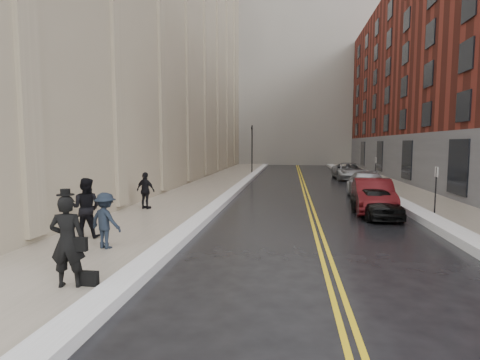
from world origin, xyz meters
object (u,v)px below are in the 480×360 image
(car_silver_near, at_px, (368,186))
(pedestrian_a, at_px, (86,208))
(car_silver_far, at_px, (349,171))
(pedestrian_main, at_px, (68,241))
(pedestrian_b, at_px, (106,220))
(car_black, at_px, (376,202))
(pedestrian_c, at_px, (146,191))
(car_maroon, at_px, (373,195))

(car_silver_near, height_order, pedestrian_a, pedestrian_a)
(car_silver_far, distance_m, pedestrian_main, 29.35)
(pedestrian_main, bearing_deg, pedestrian_a, -76.14)
(pedestrian_b, bearing_deg, car_silver_near, -109.16)
(car_silver_far, xyz_separation_m, pedestrian_a, (-11.98, -23.45, 0.38))
(car_black, distance_m, car_silver_far, 17.88)
(car_silver_far, bearing_deg, pedestrian_main, -112.19)
(car_black, bearing_deg, pedestrian_c, 176.05)
(pedestrian_a, relative_size, pedestrian_b, 1.19)
(car_maroon, xyz_separation_m, pedestrian_a, (-10.62, -6.92, 0.35))
(car_maroon, xyz_separation_m, pedestrian_b, (-9.33, -8.10, 0.19))
(car_silver_far, distance_m, pedestrian_a, 26.34)
(car_black, xyz_separation_m, car_silver_near, (0.77, 5.66, 0.12))
(car_black, relative_size, pedestrian_b, 2.31)
(car_maroon, distance_m, pedestrian_a, 12.68)
(car_maroon, xyz_separation_m, pedestrian_main, (-8.66, -11.05, 0.36))
(car_silver_near, xyz_separation_m, pedestrian_a, (-11.24, -11.30, 0.36))
(car_maroon, height_order, car_silver_far, car_maroon)
(car_maroon, distance_m, pedestrian_main, 14.05)
(car_black, height_order, car_maroon, car_maroon)
(car_black, height_order, pedestrian_a, pedestrian_a)
(pedestrian_b, distance_m, pedestrian_c, 6.76)
(pedestrian_c, bearing_deg, car_maroon, -153.79)
(pedestrian_main, height_order, pedestrian_c, pedestrian_main)
(pedestrian_main, xyz_separation_m, pedestrian_b, (-0.67, 2.95, -0.17))
(car_maroon, bearing_deg, car_silver_near, 86.77)
(car_silver_far, distance_m, pedestrian_b, 26.85)
(pedestrian_a, xyz_separation_m, pedestrian_c, (-0.12, 5.44, -0.11))
(car_silver_near, relative_size, car_silver_far, 0.98)
(pedestrian_main, height_order, pedestrian_b, pedestrian_main)
(car_silver_near, xyz_separation_m, pedestrian_main, (-9.29, -15.43, 0.38))
(car_silver_far, relative_size, pedestrian_c, 3.11)
(car_maroon, xyz_separation_m, car_silver_far, (1.37, 16.53, -0.03))
(car_silver_near, distance_m, pedestrian_b, 15.97)
(car_maroon, distance_m, pedestrian_b, 12.36)
(car_silver_near, height_order, pedestrian_b, pedestrian_b)
(car_maroon, height_order, pedestrian_a, pedestrian_a)
(pedestrian_main, bearing_deg, car_silver_far, -121.45)
(pedestrian_b, bearing_deg, car_silver_far, -94.06)
(car_black, height_order, pedestrian_c, pedestrian_c)
(pedestrian_main, bearing_deg, car_black, -142.56)
(car_black, xyz_separation_m, pedestrian_c, (-10.59, -0.20, 0.37))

